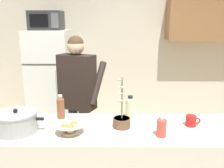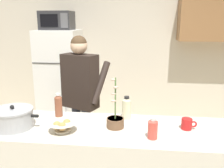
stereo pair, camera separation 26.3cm
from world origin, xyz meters
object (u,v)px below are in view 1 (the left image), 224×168
at_px(bottle_mid_counter, 130,107).
at_px(bottle_far_corner, 61,107).
at_px(bottle_near_edge, 162,126).
at_px(refrigerator, 51,84).
at_px(potted_orchid, 122,120).
at_px(microwave, 46,21).
at_px(coffee_mug, 191,121).
at_px(bread_bowl, 70,128).
at_px(cooking_pot, 16,122).
at_px(person_near_pot, 78,89).

distance_m(bottle_mid_counter, bottle_far_corner, 0.65).
bearing_deg(bottle_near_edge, refrigerator, 124.65).
relative_size(bottle_mid_counter, potted_orchid, 0.50).
relative_size(microwave, bottle_far_corner, 2.10).
xyz_separation_m(microwave, bottle_near_edge, (1.39, -1.99, -0.82)).
distance_m(refrigerator, microwave, 0.98).
bearing_deg(bottle_mid_counter, coffee_mug, -18.76).
distance_m(coffee_mug, bread_bowl, 1.05).
bearing_deg(microwave, cooking_pot, -83.88).
xyz_separation_m(refrigerator, bottle_near_edge, (1.39, -2.01, 0.16)).
xyz_separation_m(coffee_mug, potted_orchid, (-0.61, -0.03, 0.02)).
height_order(refrigerator, microwave, microwave).
xyz_separation_m(refrigerator, microwave, (0.00, -0.02, 0.98)).
bearing_deg(person_near_pot, cooking_pot, -112.58).
bearing_deg(person_near_pot, bread_bowl, -85.83).
bearing_deg(coffee_mug, bottle_near_edge, -145.22).
height_order(coffee_mug, bottle_far_corner, bottle_far_corner).
bearing_deg(refrigerator, bread_bowl, -71.73).
bearing_deg(bottle_far_corner, refrigerator, 107.34).
bearing_deg(potted_orchid, cooking_pot, -173.77).
distance_m(coffee_mug, bottle_far_corner, 1.19).
relative_size(cooking_pot, potted_orchid, 1.03).
bearing_deg(microwave, bottle_mid_counter, -54.00).
bearing_deg(potted_orchid, person_near_pot, 121.34).
bearing_deg(bottle_near_edge, bottle_far_corner, 156.88).
height_order(bottle_far_corner, potted_orchid, potted_orchid).
height_order(bottle_near_edge, potted_orchid, potted_orchid).
bearing_deg(bottle_near_edge, bread_bowl, 177.29).
relative_size(person_near_pot, cooking_pot, 3.63).
bearing_deg(cooking_pot, microwave, 96.12).
bearing_deg(cooking_pot, coffee_mug, 5.00).
xyz_separation_m(microwave, coffee_mug, (1.69, -1.78, -0.85)).
distance_m(refrigerator, bottle_mid_counter, 2.01).
height_order(person_near_pot, cooking_pot, person_near_pot).
xyz_separation_m(person_near_pot, bottle_mid_counter, (0.58, -0.60, -0.01)).
relative_size(person_near_pot, bottle_mid_counter, 7.53).
distance_m(microwave, cooking_pot, 2.09).
bearing_deg(bottle_near_edge, bottle_mid_counter, 120.30).
distance_m(bottle_far_corner, potted_orchid, 0.60).
relative_size(refrigerator, bottle_mid_counter, 7.63).
relative_size(coffee_mug, bread_bowl, 0.54).
height_order(coffee_mug, potted_orchid, potted_orchid).
distance_m(cooking_pot, bread_bowl, 0.45).
height_order(cooking_pot, bread_bowl, cooking_pot).
xyz_separation_m(coffee_mug, bottle_near_edge, (-0.30, -0.21, 0.04)).
xyz_separation_m(refrigerator, cooking_pot, (0.20, -1.93, 0.16)).
xyz_separation_m(person_near_pot, coffee_mug, (1.11, -0.78, -0.07)).
xyz_separation_m(person_near_pot, cooking_pot, (-0.38, -0.91, -0.03)).
bearing_deg(potted_orchid, bottle_mid_counter, 68.06).
xyz_separation_m(bottle_mid_counter, potted_orchid, (-0.09, -0.21, -0.04)).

